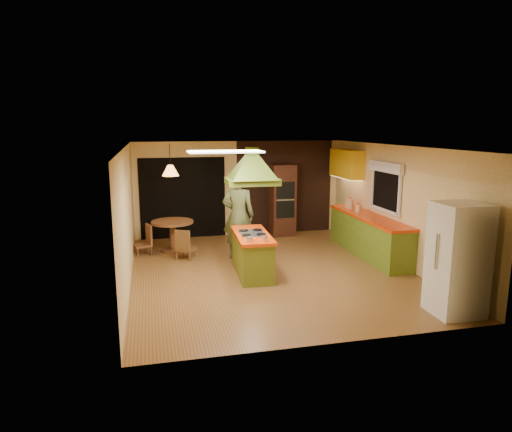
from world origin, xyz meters
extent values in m
plane|color=brown|center=(0.00, 0.00, 0.00)|extent=(6.50, 6.50, 0.00)
plane|color=beige|center=(0.00, 3.25, 1.25)|extent=(5.50, 0.00, 5.50)
plane|color=beige|center=(0.00, -3.25, 1.25)|extent=(5.50, 0.00, 5.50)
plane|color=beige|center=(-2.75, 0.00, 1.25)|extent=(0.00, 6.50, 6.50)
plane|color=beige|center=(2.75, 0.00, 1.25)|extent=(0.00, 6.50, 6.50)
plane|color=silver|center=(0.00, 0.00, 2.50)|extent=(6.50, 6.50, 0.00)
cube|color=#381E14|center=(1.25, 3.23, 1.25)|extent=(2.64, 0.03, 2.50)
cube|color=black|center=(-1.50, 3.23, 1.05)|extent=(2.20, 0.03, 2.10)
cube|color=olive|center=(2.45, 0.60, 0.43)|extent=(0.58, 3.00, 0.86)
cube|color=#E53807|center=(2.45, 0.60, 0.89)|extent=(0.62, 3.05, 0.06)
cube|color=yellow|center=(2.57, 2.20, 1.95)|extent=(0.34, 1.40, 0.70)
cube|color=black|center=(2.72, 0.40, 1.55)|extent=(0.03, 1.16, 0.96)
cube|color=white|center=(2.67, 0.40, 2.02)|extent=(0.10, 1.35, 0.22)
cube|color=white|center=(-1.10, -1.20, 2.48)|extent=(1.20, 0.60, 0.03)
cube|color=olive|center=(-0.41, -0.11, 0.38)|extent=(0.69, 1.59, 0.76)
cube|color=#E83C07|center=(-0.41, -0.11, 0.79)|extent=(0.74, 1.66, 0.06)
cube|color=silver|center=(-0.41, -0.11, 0.83)|extent=(0.51, 0.71, 0.02)
cube|color=#51681A|center=(-0.41, -0.11, 1.85)|extent=(1.01, 0.75, 0.12)
pyramid|color=#51681A|center=(-0.41, -0.11, 2.35)|extent=(1.01, 0.75, 0.45)
cube|color=#51681A|center=(-0.41, -0.11, 2.43)|extent=(0.22, 0.22, 0.14)
imported|color=#4B572E|center=(-0.46, 1.06, 0.96)|extent=(0.79, 0.62, 1.92)
cube|color=white|center=(2.25, -2.72, 0.88)|extent=(0.74, 0.70, 1.76)
cube|color=#4C2518|center=(1.10, 2.95, 0.95)|extent=(0.63, 0.59, 1.90)
cube|color=black|center=(1.10, 2.65, 1.25)|extent=(0.49, 0.03, 0.45)
cube|color=black|center=(1.10, 2.65, 0.75)|extent=(0.49, 0.03, 0.45)
cylinder|color=brown|center=(-1.85, 1.91, 0.71)|extent=(0.97, 0.97, 0.05)
cylinder|color=brown|center=(-1.85, 1.91, 0.37)|extent=(0.14, 0.14, 0.68)
cylinder|color=brown|center=(-1.85, 1.91, 0.03)|extent=(0.54, 0.54, 0.05)
cone|color=#FF9E3F|center=(-1.85, 1.91, 1.90)|extent=(0.49, 0.49, 0.24)
cylinder|color=beige|center=(2.40, 1.51, 1.04)|extent=(0.21, 0.21, 0.23)
cylinder|color=beige|center=(2.40, 1.65, 1.02)|extent=(0.17, 0.17, 0.20)
cylinder|color=#FCF4CB|center=(2.40, 1.07, 1.00)|extent=(0.13, 0.13, 0.16)
camera|label=1|loc=(-2.31, -8.59, 2.90)|focal=32.00mm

